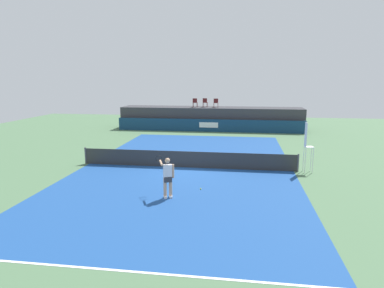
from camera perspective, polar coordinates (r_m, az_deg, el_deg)
The scene contains 14 objects.
ground_plane at distance 22.81m, azimuth 0.38°, elevation -1.99°, with size 48.00×48.00×0.00m, color #4C704C.
court_inner at distance 19.93m, azimuth -0.81°, elevation -3.91°, with size 12.00×22.00×0.00m, color #1C478C.
line_near_baseline at distance 10.03m, azimuth -11.36°, elevation -19.95°, with size 12.00×0.10×0.00m, color white.
sponsor_wall at distance 32.97m, azimuth 2.89°, elevation 3.09°, with size 18.00×0.22×1.20m.
spectator_platform at distance 34.68m, azimuth 3.18°, elevation 4.31°, with size 18.00×2.80×2.20m, color #38383D.
spectator_chair_far_left at distance 34.47m, azimuth 0.51°, elevation 6.95°, with size 0.45×0.45×0.89m.
spectator_chair_left at distance 34.67m, azimuth 2.19°, elevation 6.97°, with size 0.48×0.48×0.89m.
spectator_chair_center at distance 34.26m, azimuth 3.99°, elevation 6.90°, with size 0.46×0.46×0.89m.
umpire_chair at distance 19.66m, azimuth 18.58°, elevation 0.04°, with size 0.47×0.47×2.76m.
tennis_net at distance 19.81m, azimuth -0.82°, elevation -2.58°, with size 12.40×0.02×0.95m, color #2D2D2D.
net_post_near at distance 21.64m, azimuth -17.26°, elevation -1.85°, with size 0.10×0.10×1.00m, color #4C4C51.
net_post_far at distance 19.82m, azimuth 17.20°, elevation -3.00°, with size 0.10×0.10×1.00m, color #4C4C51.
tennis_player at distance 14.82m, azimuth -4.10°, elevation -5.36°, with size 1.00×1.08×1.77m.
tennis_ball at distance 16.08m, azimuth 1.46°, elevation -7.46°, with size 0.07×0.07×0.07m, color #D8EA33.
Camera 1 is at (3.05, -19.01, 5.13)m, focal length 32.11 mm.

